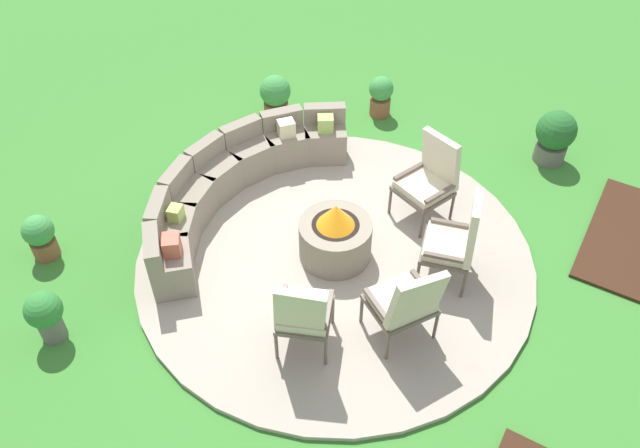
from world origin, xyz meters
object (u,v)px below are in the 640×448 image
potted_plant_1 (276,96)px  potted_plant_3 (555,135)px  curved_stone_bench (233,182)px  fire_pit (335,236)px  potted_plant_4 (40,236)px  lounge_chair_front_left (303,312)px  lounge_chair_back_left (457,239)px  potted_plant_2 (45,314)px  potted_plant_0 (381,95)px  lounge_chair_front_right (406,302)px  lounge_chair_back_right (430,178)px

potted_plant_1 → potted_plant_3: 3.89m
potted_plant_1 → curved_stone_bench: bearing=-162.2°
fire_pit → potted_plant_4: fire_pit is taller
curved_stone_bench → lounge_chair_front_left: bearing=-127.4°
fire_pit → lounge_chair_back_left: lounge_chair_back_left is taller
potted_plant_2 → potted_plant_1: bearing=2.1°
curved_stone_bench → lounge_chair_back_left: lounge_chair_back_left is taller
lounge_chair_front_left → potted_plant_2: lounge_chair_front_left is taller
lounge_chair_back_left → potted_plant_2: lounge_chair_back_left is taller
lounge_chair_front_left → potted_plant_2: 2.61m
fire_pit → potted_plant_3: fire_pit is taller
fire_pit → potted_plant_0: fire_pit is taller
curved_stone_bench → potted_plant_4: size_ratio=6.03×
fire_pit → potted_plant_3: 3.47m
lounge_chair_front_right → potted_plant_2: size_ratio=1.70×
fire_pit → potted_plant_4: bearing=119.5°
lounge_chair_back_right → potted_plant_2: bearing=75.9°
curved_stone_bench → potted_plant_4: bearing=142.8°
fire_pit → lounge_chair_back_right: (1.17, -0.61, 0.27)m
curved_stone_bench → lounge_chair_front_left: (-1.45, -1.90, 0.26)m
lounge_chair_back_left → lounge_chair_back_right: size_ratio=1.03×
curved_stone_bench → potted_plant_3: (2.90, -3.15, 0.05)m
potted_plant_0 → curved_stone_bench: bearing=165.9°
fire_pit → potted_plant_2: bearing=141.0°
lounge_chair_front_right → potted_plant_3: (3.72, -0.47, -0.19)m
lounge_chair_front_left → potted_plant_1: lounge_chair_front_left is taller
potted_plant_4 → lounge_chair_front_left: bearing=-83.4°
lounge_chair_back_right → potted_plant_1: (0.85, 2.74, -0.26)m
potted_plant_2 → potted_plant_4: bearing=50.9°
lounge_chair_front_left → potted_plant_0: size_ratio=1.79×
potted_plant_0 → potted_plant_4: potted_plant_0 is taller
curved_stone_bench → potted_plant_2: curved_stone_bench is taller
fire_pit → potted_plant_3: bearing=-27.7°
potted_plant_3 → potted_plant_4: bearing=136.1°
lounge_chair_back_right → potted_plant_4: (-2.83, 3.54, -0.31)m
lounge_chair_front_left → potted_plant_3: lounge_chair_front_left is taller
lounge_chair_front_right → potted_plant_3: 3.75m
potted_plant_4 → lounge_chair_front_right: bearing=-76.1°
curved_stone_bench → potted_plant_4: (-1.83, 1.39, -0.05)m
lounge_chair_front_right → potted_plant_3: bearing=25.8°
lounge_chair_back_left → potted_plant_1: lounge_chair_back_left is taller
lounge_chair_back_right → potted_plant_0: (1.70, 1.47, -0.30)m
fire_pit → curved_stone_bench: 1.55m
potted_plant_0 → potted_plant_2: size_ratio=0.98×
lounge_chair_front_left → lounge_chair_back_right: lounge_chair_back_right is taller
fire_pit → lounge_chair_front_right: bearing=-119.4°
lounge_chair_back_right → potted_plant_0: lounge_chair_back_right is taller
potted_plant_0 → lounge_chair_front_left: bearing=-163.7°
lounge_chair_back_left → potted_plant_4: size_ratio=1.98×
fire_pit → curved_stone_bench: bearing=83.5°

